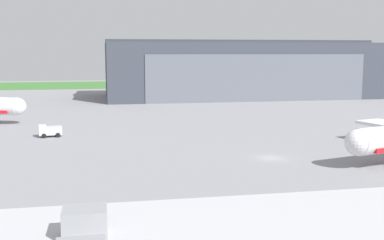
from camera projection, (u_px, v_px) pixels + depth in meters
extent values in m
plane|color=gray|center=(271.00, 158.00, 76.83)|extent=(440.00, 440.00, 0.00)
cube|color=#3E7533|center=(152.00, 84.00, 252.25)|extent=(440.00, 56.00, 0.08)
cube|color=#383D47|center=(241.00, 70.00, 181.77)|extent=(101.04, 40.04, 20.04)
cube|color=slate|center=(259.00, 78.00, 162.43)|extent=(76.79, 0.30, 16.03)
cube|color=#383D47|center=(242.00, 42.00, 180.27)|extent=(101.04, 9.61, 1.20)
sphere|color=silver|center=(358.00, 142.00, 68.81)|extent=(3.85, 3.85, 3.85)
sphere|color=silver|center=(18.00, 106.00, 111.82)|extent=(3.98, 3.98, 3.98)
cube|color=silver|center=(43.00, 130.00, 95.31)|extent=(1.70, 2.35, 1.99)
cube|color=#B7BCC6|center=(54.00, 130.00, 96.05)|extent=(3.30, 2.59, 1.62)
cylinder|color=black|center=(43.00, 134.00, 96.61)|extent=(0.94, 0.39, 0.91)
cylinder|color=black|center=(44.00, 136.00, 94.41)|extent=(0.94, 0.39, 0.91)
cylinder|color=black|center=(57.00, 133.00, 97.47)|extent=(0.94, 0.39, 0.91)
cylinder|color=black|center=(58.00, 135.00, 95.27)|extent=(0.94, 0.39, 0.91)
cube|color=gray|center=(85.00, 222.00, 26.75)|extent=(2.44, 2.04, 1.63)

